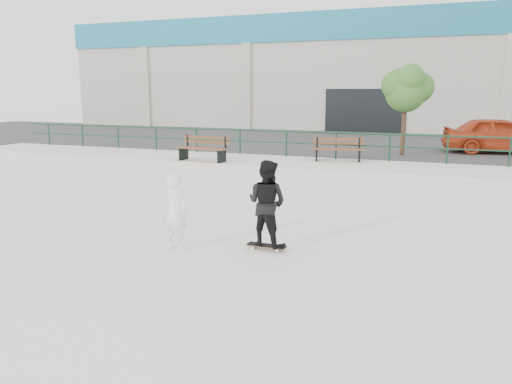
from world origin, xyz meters
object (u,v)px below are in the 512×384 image
at_px(tree, 407,87).
at_px(standing_skater, 267,203).
at_px(bench_left, 203,149).
at_px(red_car, 499,135).
at_px(seated_skater, 175,212).
at_px(skateboard, 267,246).
at_px(bench_right, 338,149).

distance_m(tree, standing_skater, 12.50).
xyz_separation_m(bench_left, red_car, (10.50, 6.55, 0.30)).
bearing_deg(seated_skater, skateboard, -155.31).
distance_m(red_car, seated_skater, 16.43).
relative_size(bench_left, standing_skater, 1.22).
relative_size(bench_left, red_car, 0.46).
relative_size(tree, standing_skater, 2.14).
bearing_deg(standing_skater, bench_right, -74.10).
xyz_separation_m(bench_right, seated_skater, (-1.08, -10.15, -0.17)).
relative_size(bench_left, skateboard, 2.63).
relative_size(tree, seated_skater, 2.37).
xyz_separation_m(bench_left, bench_right, (4.70, 1.79, -0.03)).
height_order(bench_left, bench_right, bench_left).
bearing_deg(bench_right, skateboard, -98.44).
bearing_deg(seated_skater, standing_skater, -155.31).
bearing_deg(skateboard, standing_skater, 90.74).
xyz_separation_m(standing_skater, seated_skater, (-1.67, -0.63, -0.18)).
height_order(bench_right, standing_skater, standing_skater).
relative_size(tree, skateboard, 4.62).
xyz_separation_m(bench_left, seated_skater, (3.62, -8.36, -0.20)).
distance_m(tree, skateboard, 12.69).
bearing_deg(bench_left, skateboard, -49.90).
xyz_separation_m(tree, skateboard, (-1.53, -12.20, -3.13)).
bearing_deg(standing_skater, bench_left, -43.24).
distance_m(skateboard, seated_skater, 1.92).
xyz_separation_m(bench_right, standing_skater, (0.59, -9.52, 0.01)).
xyz_separation_m(red_car, standing_skater, (-5.21, -14.27, -0.32)).
bearing_deg(red_car, standing_skater, 151.19).
xyz_separation_m(skateboard, standing_skater, (0.00, 0.00, 0.87)).
distance_m(bench_right, standing_skater, 9.54).
height_order(bench_right, seated_skater, seated_skater).
height_order(bench_left, skateboard, bench_left).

